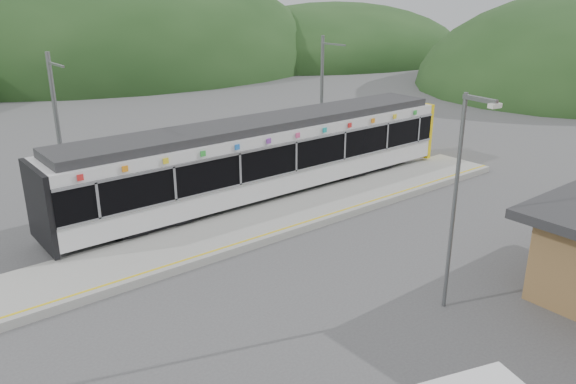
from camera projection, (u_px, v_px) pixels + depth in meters
ground at (334, 247)px, 21.28m from camera, size 120.00×120.00×0.00m
hills at (352, 180)px, 28.82m from camera, size 146.00×149.00×26.00m
platform at (280, 218)px, 23.66m from camera, size 26.00×3.20×0.30m
yellow_line at (300, 223)px, 22.65m from camera, size 26.00×0.10×0.01m
train at (267, 155)px, 25.80m from camera, size 20.44×3.01×3.74m
catenary_mast_west at (60, 138)px, 22.23m from camera, size 0.18×1.80×7.00m
catenary_mast_east at (322, 99)px, 30.48m from camera, size 0.18×1.80×7.00m
lamp_post at (460, 187)px, 15.86m from camera, size 0.37×1.16×6.56m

